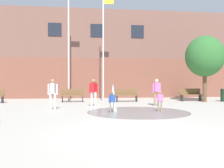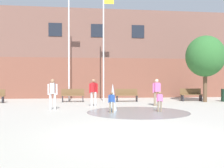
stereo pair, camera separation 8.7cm
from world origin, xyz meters
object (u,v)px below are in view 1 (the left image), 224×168
park_bench_center (127,95)px  park_bench_near_trashcan (191,94)px  child_in_fountain (160,100)px  flagpole_right (104,43)px  park_bench_left_of_flagpoles (73,95)px  adult_watching (94,90)px  child_with_pink_shirt (112,101)px  adult_in_red (53,92)px  street_tree_near_building (205,56)px  teen_by_trashcan (157,90)px  flagpole_left (69,37)px

park_bench_center → park_bench_near_trashcan: (4.77, 0.02, 0.00)m
child_in_fountain → flagpole_right: (-2.07, 6.65, 3.61)m
park_bench_left_of_flagpoles → adult_watching: (1.26, -3.38, 0.45)m
child_with_pink_shirt → adult_in_red: bearing=-60.7°
park_bench_left_of_flagpoles → flagpole_right: 4.34m
park_bench_center → adult_in_red: 6.51m
street_tree_near_building → teen_by_trashcan: bearing=-151.4°
teen_by_trashcan → child_with_pink_shirt: teen_by_trashcan is taller
adult_watching → street_tree_near_building: 8.54m
park_bench_left_of_flagpoles → adult_in_red: size_ratio=1.01×
adult_watching → teen_by_trashcan: size_ratio=1.00×
park_bench_near_trashcan → adult_in_red: bearing=-154.5°
park_bench_center → flagpole_right: bearing=157.3°
park_bench_near_trashcan → child_in_fountain: 7.37m
adult_in_red → street_tree_near_building: 10.97m
park_bench_near_trashcan → flagpole_left: (-8.80, 0.63, 4.12)m
teen_by_trashcan → park_bench_near_trashcan: bearing=-157.6°
park_bench_left_of_flagpoles → teen_by_trashcan: bearing=-34.2°
adult_in_red → child_with_pink_shirt: size_ratio=1.61×
park_bench_near_trashcan → flagpole_left: flagpole_left is taller
adult_in_red → street_tree_near_building: size_ratio=0.34×
park_bench_center → flagpole_right: size_ratio=0.20×
park_bench_left_of_flagpoles → park_bench_center: bearing=-4.0°
child_in_fountain → park_bench_center: bearing=-84.6°
teen_by_trashcan → child_with_pink_shirt: size_ratio=1.61×
park_bench_left_of_flagpoles → park_bench_near_trashcan: 8.55m
child_with_pink_shirt → adult_watching: bearing=-107.8°
park_bench_center → teen_by_trashcan: bearing=-68.6°
flagpole_left → park_bench_near_trashcan: bearing=-4.1°
park_bench_left_of_flagpoles → street_tree_near_building: size_ratio=0.35×
child_with_pink_shirt → child_in_fountain: bearing=153.7°
flagpole_left → street_tree_near_building: 9.66m
child_in_fountain → flagpole_left: 9.00m
adult_watching → teen_by_trashcan: 3.75m
park_bench_center → child_with_pink_shirt: bearing=-106.7°
flagpole_left → street_tree_near_building: (9.43, -1.51, -1.42)m
adult_watching → flagpole_right: size_ratio=0.20×
adult_watching → teen_by_trashcan: (3.75, -0.01, 0.00)m
park_bench_center → child_with_pink_shirt: size_ratio=1.62×
teen_by_trashcan → park_bench_center: bearing=-87.8°
park_bench_left_of_flagpoles → park_bench_center: (3.78, -0.27, 0.00)m
child_in_fountain → child_with_pink_shirt: size_ratio=1.00×
street_tree_near_building → flagpole_right: bearing=167.8°
flagpole_right → park_bench_near_trashcan: bearing=-5.7°
adult_watching → flagpole_right: flagpole_right is taller
park_bench_near_trashcan → adult_in_red: adult_in_red is taller
park_bench_center → flagpole_right: 4.08m
adult_in_red → flagpole_left: (0.66, 5.14, 3.67)m
park_bench_left_of_flagpoles → flagpole_left: size_ratio=0.18×
park_bench_center → park_bench_near_trashcan: 4.77m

